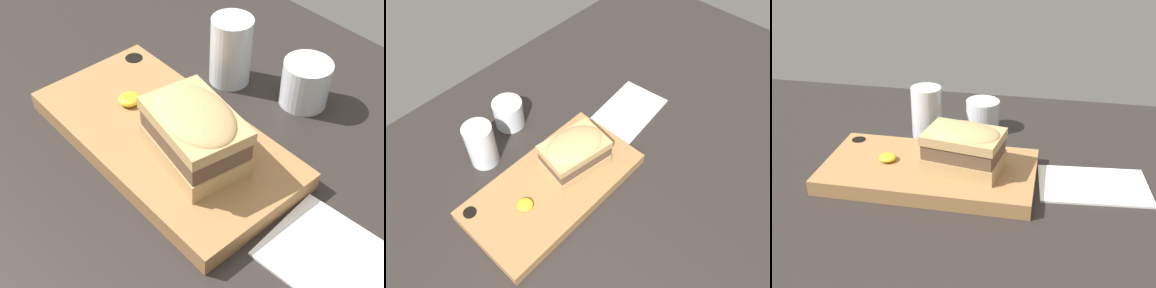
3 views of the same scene
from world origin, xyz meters
TOP-DOWN VIEW (x-y plane):
  - dining_table at (0.00, 0.00)cm, footprint 166.73×92.84cm
  - serving_board at (-4.36, 3.38)cm, footprint 37.82×19.34cm
  - sandwich at (2.05, 3.20)cm, footprint 14.39×10.82cm
  - mustard_dollop at (-12.06, 3.34)cm, footprint 3.17×3.17cm
  - water_glass at (-9.26, 20.41)cm, footprint 6.36×6.36cm
  - wine_glass at (1.92, 24.89)cm, footprint 7.15×7.15cm
  - napkin at (24.75, 6.10)cm, footprint 20.05×13.81cm

SIDE VIEW (x-z plane):
  - dining_table at x=0.00cm, z-range 0.00..2.00cm
  - napkin at x=24.75cm, z-range 2.00..2.40cm
  - serving_board at x=-4.36cm, z-range 1.97..4.78cm
  - wine_glass at x=1.92cm, z-range 1.73..8.67cm
  - mustard_dollop at x=-12.06cm, z-range 4.74..6.01cm
  - water_glass at x=-9.26cm, z-range 1.29..12.05cm
  - sandwich at x=2.05cm, z-range 5.05..13.27cm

